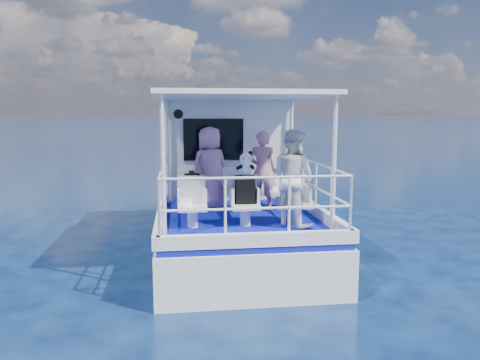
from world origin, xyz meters
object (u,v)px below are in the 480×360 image
(passenger_stbd_aft, at_px, (293,178))
(backpack_center, at_px, (245,190))
(panda, at_px, (246,163))
(passenger_port_fwd, at_px, (210,169))

(passenger_stbd_aft, distance_m, backpack_center, 0.83)
(passenger_stbd_aft, xyz_separation_m, panda, (-0.79, 0.14, 0.24))
(passenger_port_fwd, bearing_deg, passenger_stbd_aft, 105.64)
(passenger_port_fwd, xyz_separation_m, backpack_center, (0.50, -1.43, -0.21))
(passenger_port_fwd, distance_m, passenger_stbd_aft, 2.02)
(backpack_center, distance_m, panda, 0.45)
(passenger_stbd_aft, distance_m, panda, 0.84)
(passenger_port_fwd, bearing_deg, backpack_center, 84.71)
(backpack_center, bearing_deg, passenger_port_fwd, 109.17)
(passenger_stbd_aft, bearing_deg, panda, 41.11)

